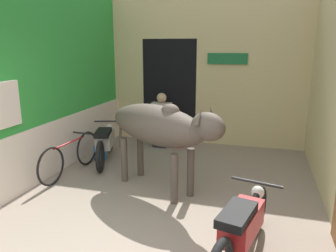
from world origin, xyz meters
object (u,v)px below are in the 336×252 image
(bicycle, at_px, (71,156))
(cow, at_px, (160,126))
(plastic_stool, at_px, (179,137))
(bucket, at_px, (100,153))
(motorcycle_near, at_px, (242,227))
(shopkeeper_seated, at_px, (161,119))
(motorcycle_far, at_px, (105,141))

(bicycle, bearing_deg, cow, -6.42)
(cow, bearing_deg, bicycle, 173.58)
(plastic_stool, distance_m, bucket, 1.80)
(cow, bearing_deg, bucket, 146.69)
(motorcycle_near, xyz_separation_m, bucket, (-2.94, 2.52, -0.28))
(plastic_stool, xyz_separation_m, bucket, (-1.33, -1.21, -0.09))
(motorcycle_near, relative_size, bicycle, 1.10)
(shopkeeper_seated, xyz_separation_m, bucket, (-0.91, -1.20, -0.50))
(motorcycle_far, bearing_deg, shopkeeper_seated, 59.47)
(motorcycle_far, distance_m, shopkeeper_seated, 1.49)
(motorcycle_near, relative_size, shopkeeper_seated, 1.52)
(plastic_stool, bearing_deg, shopkeeper_seated, -177.89)
(shopkeeper_seated, xyz_separation_m, plastic_stool, (0.42, 0.02, -0.40))
(shopkeeper_seated, bearing_deg, bucket, -127.09)
(cow, xyz_separation_m, bicycle, (-1.72, 0.19, -0.70))
(cow, xyz_separation_m, bucket, (-1.60, 1.05, -0.90))
(cow, relative_size, plastic_stool, 5.18)
(shopkeeper_seated, distance_m, plastic_stool, 0.59)
(motorcycle_far, bearing_deg, plastic_stool, 47.60)
(cow, bearing_deg, plastic_stool, 96.82)
(shopkeeper_seated, distance_m, bucket, 1.58)
(cow, relative_size, bucket, 8.31)
(cow, bearing_deg, shopkeeper_seated, 107.16)
(cow, height_order, motorcycle_near, cow)
(motorcycle_near, height_order, motorcycle_far, motorcycle_near)
(plastic_stool, bearing_deg, cow, -83.18)
(motorcycle_far, xyz_separation_m, plastic_stool, (1.17, 1.28, -0.17))
(motorcycle_far, height_order, plastic_stool, motorcycle_far)
(motorcycle_far, xyz_separation_m, bucket, (-0.16, 0.07, -0.27))
(cow, height_order, bicycle, cow)
(motorcycle_far, relative_size, bucket, 6.64)
(motorcycle_far, distance_m, bicycle, 0.84)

